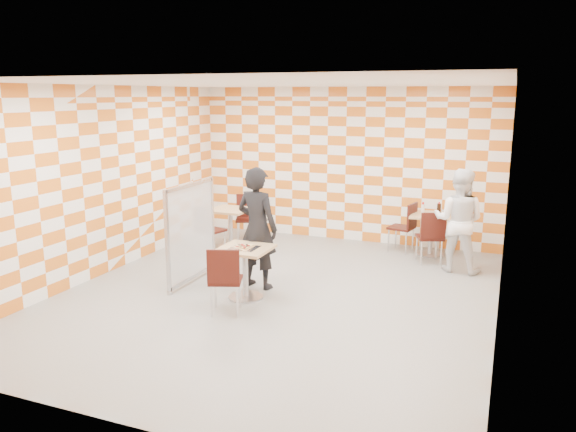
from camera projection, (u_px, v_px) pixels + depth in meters
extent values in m
plane|color=gray|center=(277.00, 296.00, 8.14)|extent=(7.00, 7.00, 0.00)
plane|color=white|center=(276.00, 83.00, 7.50)|extent=(7.00, 7.00, 0.00)
plane|color=white|center=(346.00, 165.00, 10.99)|extent=(6.00, 0.00, 6.00)
plane|color=white|center=(102.00, 182.00, 8.90)|extent=(0.00, 7.00, 7.00)
plane|color=white|center=(506.00, 210.00, 6.73)|extent=(0.00, 7.00, 7.00)
cube|color=tan|center=(245.00, 249.00, 7.88)|extent=(0.70, 0.70, 0.04)
cylinder|color=#A5A5AA|center=(245.00, 273.00, 7.96)|extent=(0.08, 0.08, 0.70)
cylinder|color=#A5A5AA|center=(246.00, 297.00, 8.03)|extent=(0.50, 0.50, 0.03)
cube|color=tan|center=(432.00, 215.00, 10.06)|extent=(0.70, 0.70, 0.04)
cylinder|color=#A5A5AA|center=(431.00, 235.00, 10.13)|extent=(0.08, 0.08, 0.70)
cylinder|color=#A5A5AA|center=(430.00, 254.00, 10.21)|extent=(0.50, 0.50, 0.03)
cube|color=tan|center=(230.00, 210.00, 10.55)|extent=(0.70, 0.70, 0.04)
cylinder|color=#A5A5AA|center=(231.00, 228.00, 10.62)|extent=(0.08, 0.08, 0.70)
cylinder|color=#A5A5AA|center=(231.00, 246.00, 10.70)|extent=(0.50, 0.50, 0.03)
cube|color=#350F0A|center=(226.00, 280.00, 7.42)|extent=(0.54, 0.54, 0.04)
cube|color=#350F0A|center=(223.00, 267.00, 7.17)|extent=(0.41, 0.18, 0.45)
cylinder|color=silver|center=(240.00, 293.00, 7.63)|extent=(0.03, 0.03, 0.43)
cylinder|color=silver|center=(215.00, 293.00, 7.64)|extent=(0.03, 0.03, 0.43)
cylinder|color=silver|center=(237.00, 302.00, 7.30)|extent=(0.03, 0.03, 0.43)
cylinder|color=silver|center=(211.00, 302.00, 7.31)|extent=(0.03, 0.03, 0.43)
cube|color=#350F0A|center=(430.00, 237.00, 9.64)|extent=(0.55, 0.55, 0.04)
cube|color=#350F0A|center=(433.00, 226.00, 9.40)|extent=(0.40, 0.20, 0.45)
cylinder|color=silver|center=(436.00, 248.00, 9.86)|extent=(0.03, 0.03, 0.43)
cylinder|color=silver|center=(417.00, 248.00, 9.86)|extent=(0.03, 0.03, 0.43)
cylinder|color=silver|center=(441.00, 253.00, 9.53)|extent=(0.03, 0.03, 0.43)
cylinder|color=silver|center=(421.00, 253.00, 9.53)|extent=(0.03, 0.03, 0.43)
cube|color=#350F0A|center=(401.00, 228.00, 10.34)|extent=(0.50, 0.50, 0.04)
cube|color=#350F0A|center=(412.00, 216.00, 10.18)|extent=(0.12, 0.42, 0.45)
cylinder|color=silver|center=(396.00, 237.00, 10.62)|extent=(0.03, 0.03, 0.43)
cylinder|color=silver|center=(388.00, 241.00, 10.34)|extent=(0.03, 0.03, 0.43)
cylinder|color=silver|center=(413.00, 239.00, 10.44)|extent=(0.03, 0.03, 0.43)
cylinder|color=silver|center=(406.00, 243.00, 10.16)|extent=(0.03, 0.03, 0.43)
cube|color=#350F0A|center=(211.00, 230.00, 10.13)|extent=(0.52, 0.52, 0.04)
cube|color=#350F0A|center=(202.00, 219.00, 9.93)|extent=(0.41, 0.16, 0.45)
cylinder|color=silver|center=(225.00, 243.00, 10.21)|extent=(0.03, 0.03, 0.43)
cylinder|color=silver|center=(212.00, 240.00, 10.41)|extent=(0.03, 0.03, 0.43)
cylinder|color=silver|center=(211.00, 246.00, 9.95)|extent=(0.03, 0.03, 0.43)
cylinder|color=silver|center=(198.00, 243.00, 10.16)|extent=(0.03, 0.03, 0.43)
cube|color=#350F0A|center=(247.00, 220.00, 11.01)|extent=(0.55, 0.55, 0.04)
cube|color=#350F0A|center=(247.00, 205.00, 11.15)|extent=(0.40, 0.20, 0.45)
cylinder|color=silver|center=(238.00, 233.00, 10.89)|extent=(0.03, 0.03, 0.43)
cylinder|color=silver|center=(255.00, 233.00, 10.90)|extent=(0.03, 0.03, 0.43)
cylinder|color=silver|center=(239.00, 229.00, 11.22)|extent=(0.03, 0.03, 0.43)
cylinder|color=silver|center=(256.00, 229.00, 11.23)|extent=(0.03, 0.03, 0.43)
cube|color=white|center=(191.00, 232.00, 8.59)|extent=(0.02, 1.30, 1.40)
cube|color=#B2B2B7|center=(190.00, 185.00, 8.44)|extent=(0.05, 1.30, 0.05)
cube|color=#B2B2B7|center=(193.00, 276.00, 8.74)|extent=(0.05, 1.30, 0.05)
cube|color=#B2B2B7|center=(167.00, 242.00, 8.00)|extent=(0.05, 0.05, 1.50)
cylinder|color=#B2B2B7|center=(170.00, 293.00, 8.16)|extent=(0.08, 0.08, 0.05)
cube|color=#B2B2B7|center=(212.00, 223.00, 9.18)|extent=(0.05, 0.05, 1.50)
cylinder|color=#B2B2B7|center=(214.00, 268.00, 9.34)|extent=(0.08, 0.08, 0.05)
imported|color=black|center=(257.00, 228.00, 8.33)|extent=(0.73, 0.54, 1.83)
imported|color=white|center=(459.00, 220.00, 9.12)|extent=(0.90, 0.74, 1.70)
cube|color=silver|center=(244.00, 248.00, 7.86)|extent=(0.38, 0.34, 0.01)
cone|color=tan|center=(244.00, 247.00, 7.86)|extent=(0.40, 0.40, 0.02)
cone|color=#F2D88C|center=(245.00, 245.00, 7.87)|extent=(0.33, 0.33, 0.01)
cylinder|color=maroon|center=(237.00, 247.00, 7.78)|extent=(0.04, 0.04, 0.01)
cylinder|color=maroon|center=(245.00, 247.00, 7.75)|extent=(0.04, 0.04, 0.01)
cylinder|color=maroon|center=(244.00, 246.00, 7.83)|extent=(0.04, 0.04, 0.01)
cylinder|color=maroon|center=(242.00, 244.00, 7.90)|extent=(0.04, 0.04, 0.01)
cylinder|color=maroon|center=(248.00, 245.00, 7.84)|extent=(0.04, 0.04, 0.01)
torus|color=black|center=(247.00, 246.00, 7.81)|extent=(0.03, 0.03, 0.01)
torus|color=black|center=(241.00, 246.00, 7.80)|extent=(0.03, 0.03, 0.01)
torus|color=black|center=(247.00, 245.00, 7.88)|extent=(0.03, 0.03, 0.01)
torus|color=black|center=(239.00, 245.00, 7.86)|extent=(0.03, 0.03, 0.01)
cylinder|color=white|center=(423.00, 209.00, 10.15)|extent=(0.06, 0.06, 0.16)
cylinder|color=red|center=(423.00, 203.00, 10.13)|extent=(0.04, 0.04, 0.04)
cylinder|color=black|center=(439.00, 209.00, 10.01)|extent=(0.07, 0.07, 0.20)
cylinder|color=red|center=(439.00, 203.00, 9.98)|extent=(0.03, 0.03, 0.03)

